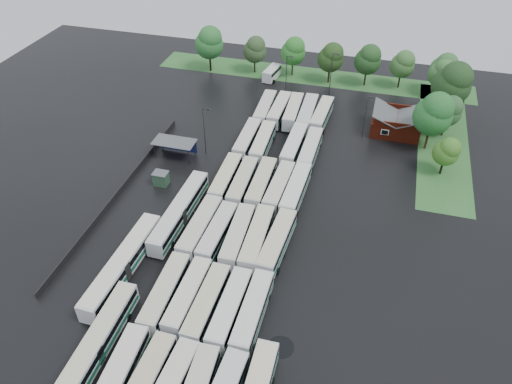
# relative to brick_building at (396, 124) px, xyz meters

# --- Properties ---
(ground) EXTENTS (160.00, 160.00, 0.00)m
(ground) POSITION_rel_brick_building_xyz_m (-24.00, -42.77, -1.87)
(ground) COLOR black
(ground) RESTS_ON ground
(brick_building) EXTENTS (10.07, 8.60, 5.39)m
(brick_building) POSITION_rel_brick_building_xyz_m (0.00, 0.00, 0.00)
(brick_building) COLOR #61190A
(brick_building) RESTS_ON ground
(wash_shed) EXTENTS (8.20, 4.20, 3.58)m
(wash_shed) POSITION_rel_brick_building_xyz_m (-41.20, -20.74, 1.12)
(wash_shed) COLOR #2D2D30
(wash_shed) RESTS_ON ground
(utility_hut) EXTENTS (2.70, 2.20, 2.62)m
(utility_hut) POSITION_rel_brick_building_xyz_m (-40.20, -30.17, -0.55)
(utility_hut) COLOR #294830
(utility_hut) RESTS_ON ground
(grass_strip_north) EXTENTS (80.00, 10.00, 0.01)m
(grass_strip_north) POSITION_rel_brick_building_xyz_m (-22.00, 22.03, -1.86)
(grass_strip_north) COLOR #2F682C
(grass_strip_north) RESTS_ON ground
(grass_strip_east) EXTENTS (10.00, 50.00, 0.01)m
(grass_strip_east) POSITION_rel_brick_building_xyz_m (10.00, 0.03, -1.86)
(grass_strip_east) COLOR #2F682C
(grass_strip_east) RESTS_ON ground
(west_fence) EXTENTS (0.10, 50.00, 1.20)m
(west_fence) POSITION_rel_brick_building_xyz_m (-46.20, -34.77, -1.27)
(west_fence) COLOR #2D2D30
(west_fence) RESTS_ON ground
(bus_r0c0) EXTENTS (3.46, 13.39, 3.69)m
(bus_r0c0) POSITION_rel_brick_building_xyz_m (-28.40, -68.70, 0.16)
(bus_r0c0) COLOR silver
(bus_r0c0) RESTS_ON ground
(bus_r1c0) EXTENTS (3.07, 13.08, 3.62)m
(bus_r1c0) POSITION_rel_brick_building_xyz_m (-28.23, -55.24, 0.13)
(bus_r1c0) COLOR silver
(bus_r1c0) RESTS_ON ground
(bus_r1c1) EXTENTS (2.75, 12.57, 3.50)m
(bus_r1c1) POSITION_rel_brick_building_xyz_m (-25.01, -54.92, 0.06)
(bus_r1c1) COLOR silver
(bus_r1c1) RESTS_ON ground
(bus_r1c2) EXTENTS (2.81, 12.74, 3.54)m
(bus_r1c2) POSITION_rel_brick_building_xyz_m (-22.03, -55.48, 0.08)
(bus_r1c2) COLOR silver
(bus_r1c2) RESTS_ON ground
(bus_r1c3) EXTENTS (2.79, 12.81, 3.56)m
(bus_r1c3) POSITION_rel_brick_building_xyz_m (-18.77, -55.47, 0.09)
(bus_r1c3) COLOR silver
(bus_r1c3) RESTS_ON ground
(bus_r1c4) EXTENTS (2.81, 12.94, 3.60)m
(bus_r1c4) POSITION_rel_brick_building_xyz_m (-15.67, -55.18, 0.11)
(bus_r1c4) COLOR silver
(bus_r1c4) RESTS_ON ground
(bus_r2c0) EXTENTS (3.14, 13.39, 3.71)m
(bus_r2c0) POSITION_rel_brick_building_xyz_m (-28.27, -41.47, 0.18)
(bus_r2c0) COLOR silver
(bus_r2c0) RESTS_ON ground
(bus_r2c1) EXTENTS (3.01, 12.65, 3.50)m
(bus_r2c1) POSITION_rel_brick_building_xyz_m (-25.28, -41.75, 0.06)
(bus_r2c1) COLOR silver
(bus_r2c1) RESTS_ON ground
(bus_r2c2) EXTENTS (3.27, 12.92, 3.57)m
(bus_r2c2) POSITION_rel_brick_building_xyz_m (-21.94, -41.69, 0.10)
(bus_r2c2) COLOR silver
(bus_r2c2) RESTS_ON ground
(bus_r2c3) EXTENTS (3.20, 13.37, 3.70)m
(bus_r2c3) POSITION_rel_brick_building_xyz_m (-18.87, -41.48, 0.17)
(bus_r2c3) COLOR silver
(bus_r2c3) RESTS_ON ground
(bus_r2c4) EXTENTS (3.49, 13.39, 3.69)m
(bus_r2c4) POSITION_rel_brick_building_xyz_m (-15.67, -41.48, 0.17)
(bus_r2c4) COLOR silver
(bus_r2c4) RESTS_ON ground
(bus_r3c0) EXTENTS (2.92, 12.72, 3.53)m
(bus_r3c0) POSITION_rel_brick_building_xyz_m (-28.49, -27.83, 0.07)
(bus_r3c0) COLOR silver
(bus_r3c0) RESTS_ON ground
(bus_r3c1) EXTENTS (3.01, 12.78, 3.54)m
(bus_r3c1) POSITION_rel_brick_building_xyz_m (-25.20, -28.17, 0.08)
(bus_r3c1) COLOR silver
(bus_r3c1) RESTS_ON ground
(bus_r3c2) EXTENTS (2.95, 13.04, 3.62)m
(bus_r3c2) POSITION_rel_brick_building_xyz_m (-21.87, -27.71, 0.12)
(bus_r3c2) COLOR silver
(bus_r3c2) RESTS_ON ground
(bus_r3c3) EXTENTS (3.12, 12.89, 3.57)m
(bus_r3c3) POSITION_rel_brick_building_xyz_m (-18.61, -27.83, 0.09)
(bus_r3c3) COLOR silver
(bus_r3c3) RESTS_ON ground
(bus_r3c4) EXTENTS (3.16, 13.33, 3.69)m
(bus_r3c4) POSITION_rel_brick_building_xyz_m (-15.60, -27.98, 0.16)
(bus_r3c4) COLOR silver
(bus_r3c4) RESTS_ON ground
(bus_r4c0) EXTENTS (2.88, 12.76, 3.54)m
(bus_r4c0) POSITION_rel_brick_building_xyz_m (-28.44, -14.19, 0.08)
(bus_r4c0) COLOR silver
(bus_r4c0) RESTS_ON ground
(bus_r4c1) EXTENTS (3.13, 12.77, 3.53)m
(bus_r4c1) POSITION_rel_brick_building_xyz_m (-25.14, -14.54, 0.08)
(bus_r4c1) COLOR silver
(bus_r4c1) RESTS_ON ground
(bus_r4c3) EXTENTS (3.02, 13.20, 3.66)m
(bus_r4c3) POSITION_rel_brick_building_xyz_m (-18.90, -14.04, 0.15)
(bus_r4c3) COLOR silver
(bus_r4c3) RESTS_ON ground
(bus_r4c4) EXTENTS (2.84, 12.99, 3.61)m
(bus_r4c4) POSITION_rel_brick_building_xyz_m (-15.53, -14.71, 0.12)
(bus_r4c4) COLOR silver
(bus_r4c4) RESTS_ON ground
(bus_r5c0) EXTENTS (3.24, 12.90, 3.56)m
(bus_r5c0) POSITION_rel_brick_building_xyz_m (-28.22, -1.10, 0.09)
(bus_r5c0) COLOR silver
(bus_r5c0) RESTS_ON ground
(bus_r5c1) EXTENTS (2.81, 12.65, 3.51)m
(bus_r5c1) POSITION_rel_brick_building_xyz_m (-25.10, -0.67, 0.07)
(bus_r5c1) COLOR silver
(bus_r5c1) RESTS_ON ground
(bus_r5c2) EXTENTS (3.23, 12.79, 3.53)m
(bus_r5c2) POSITION_rel_brick_building_xyz_m (-22.01, -0.56, 0.08)
(bus_r5c2) COLOR silver
(bus_r5c2) RESTS_ON ground
(bus_r5c3) EXTENTS (3.10, 13.36, 3.70)m
(bus_r5c3) POSITION_rel_brick_building_xyz_m (-18.79, -0.84, 0.17)
(bus_r5c3) COLOR silver
(bus_r5c3) RESTS_ON ground
(bus_r5c4) EXTENTS (3.35, 12.94, 3.57)m
(bus_r5c4) POSITION_rel_brick_building_xyz_m (-15.68, -0.54, 0.10)
(bus_r5c4) COLOR silver
(bus_r5c4) RESTS_ON ground
(artic_bus_west_a) EXTENTS (2.99, 19.15, 3.55)m
(artic_bus_west_a) POSITION_rel_brick_building_xyz_m (-33.17, -65.60, 0.10)
(artic_bus_west_a) COLOR silver
(artic_bus_west_a) RESTS_ON ground
(artic_bus_west_b) EXTENTS (3.14, 19.40, 3.59)m
(artic_bus_west_b) POSITION_rel_brick_building_xyz_m (-33.01, -38.59, 0.12)
(artic_bus_west_b) COLOR silver
(artic_bus_west_b) RESTS_ON ground
(artic_bus_west_c) EXTENTS (3.37, 20.01, 3.70)m
(artic_bus_west_c) POSITION_rel_brick_building_xyz_m (-36.40, -52.03, 0.19)
(artic_bus_west_c) COLOR silver
(artic_bus_west_c) RESTS_ON ground
(minibus) EXTENTS (3.46, 6.99, 2.92)m
(minibus) POSITION_rel_brick_building_xyz_m (-31.42, 17.71, -0.25)
(minibus) COLOR white
(minibus) RESTS_ON ground
(tree_north_0) EXTENTS (7.22, 7.22, 11.95)m
(tree_north_0) POSITION_rel_brick_building_xyz_m (-47.77, 18.07, 5.82)
(tree_north_0) COLOR black
(tree_north_0) RESTS_ON ground
(tree_north_1) EXTENTS (5.87, 5.87, 9.72)m
(tree_north_1) POSITION_rel_brick_building_xyz_m (-36.48, 20.22, 4.39)
(tree_north_1) COLOR black
(tree_north_1) RESTS_ON ground
(tree_north_2) EXTENTS (6.17, 6.17, 10.22)m
(tree_north_2) POSITION_rel_brick_building_xyz_m (-26.79, 21.12, 4.71)
(tree_north_2) COLOR #3B2B1F
(tree_north_2) RESTS_ON ground
(tree_north_3) EXTENTS (6.29, 6.29, 10.42)m
(tree_north_3) POSITION_rel_brick_building_xyz_m (-17.16, 19.51, 4.83)
(tree_north_3) COLOR black
(tree_north_3) RESTS_ON ground
(tree_north_4) EXTENTS (6.37, 6.37, 10.56)m
(tree_north_4) POSITION_rel_brick_building_xyz_m (-8.38, 20.46, 4.93)
(tree_north_4) COLOR black
(tree_north_4) RESTS_ON ground
(tree_north_5) EXTENTS (5.79, 5.79, 9.60)m
(tree_north_5) POSITION_rel_brick_building_xyz_m (-0.24, 21.46, 4.31)
(tree_north_5) COLOR black
(tree_north_5) RESTS_ON ground
(tree_north_6) EXTENTS (6.26, 6.26, 10.37)m
(tree_north_6) POSITION_rel_brick_building_xyz_m (9.06, 20.56, 4.80)
(tree_north_6) COLOR #3B2C19
(tree_north_6) RESTS_ON ground
(tree_east_0) EXTENTS (4.88, 4.85, 8.04)m
(tree_east_0) POSITION_rel_brick_building_xyz_m (9.37, -13.04, 3.30)
(tree_east_0) COLOR black
(tree_east_0) RESTS_ON ground
(tree_east_1) EXTENTS (7.62, 7.62, 12.62)m
(tree_east_1) POSITION_rel_brick_building_xyz_m (6.49, -4.83, 6.25)
(tree_east_1) COLOR #392013
(tree_east_1) RESTS_ON ground
(tree_east_2) EXTENTS (5.63, 5.63, 9.32)m
(tree_east_2) POSITION_rel_brick_building_xyz_m (9.84, 1.27, 4.13)
(tree_east_2) COLOR black
(tree_east_2) RESTS_ON ground
(tree_east_3) EXTENTS (8.24, 8.24, 13.64)m
(tree_east_3) POSITION_rel_brick_building_xyz_m (10.14, 8.21, 6.91)
(tree_east_3) COLOR black
(tree_east_3) RESTS_ON ground
(tree_east_4) EXTENTS (5.82, 5.82, 9.63)m
(tree_east_4) POSITION_rel_brick_building_xyz_m (8.63, 18.83, 4.33)
(tree_east_4) COLOR #37261A
(tree_east_4) RESTS_ON ground
(lamp_post_ne) EXTENTS (1.46, 0.29, 9.51)m
(lamp_post_ne) POSITION_rel_brick_building_xyz_m (-6.29, -3.90, 3.65)
(lamp_post_ne) COLOR #2D2D30
(lamp_post_ne) RESTS_ON ground
(lamp_post_nw) EXTENTS (1.59, 0.31, 10.35)m
(lamp_post_nw) POSITION_rel_brick_building_xyz_m (-35.65, -18.55, 4.14)
(lamp_post_nw) COLOR #2D2D30
(lamp_post_nw) RESTS_ON ground
(lamp_post_back_w) EXTENTS (1.48, 0.29, 9.63)m
(lamp_post_back_w) POSITION_rel_brick_building_xyz_m (-26.11, 10.80, 3.72)
(lamp_post_back_w) COLOR #2D2D30
(lamp_post_back_w) RESTS_ON ground
(lamp_post_back_e) EXTENTS (1.62, 0.32, 10.53)m
(lamp_post_back_e) POSITION_rel_brick_building_xyz_m (-15.94, 12.84, 4.25)
(lamp_post_back_e) COLOR #2D2D30
(lamp_post_back_e) RESTS_ON ground
(puddle_0) EXTENTS (4.41, 4.41, 0.01)m
(puddle_0) POSITION_rel_brick_building_xyz_m (-28.84, -61.86, -1.86)
(puddle_0) COLOR black
(puddle_0) RESTS_ON ground
(puddle_1) EXTENTS (4.58, 4.58, 0.01)m
(puddle_1) POSITION_rel_brick_building_xyz_m (-16.55, -62.33, -1.86)
(puddle_1) COLOR black
(puddle_1) RESTS_ON ground
(puddle_2) EXTENTS (5.80, 5.80, 0.01)m
(puddle_2) POSITION_rel_brick_building_xyz_m (-33.86, -42.11, -1.86)
(puddle_2) COLOR black
(puddle_2) RESTS_ON ground
(puddle_3) EXTENTS (4.08, 4.08, 0.01)m
(puddle_3) POSITION_rel_brick_building_xyz_m (-16.16, -42.01, -1.86)
(puddle_3) COLOR black
(puddle_3) RESTS_ON ground
(puddle_4) EXTENTS (3.55, 3.55, 0.01)m
(puddle_4) POSITION_rel_brick_building_xyz_m (-11.06, -58.09, -1.86)
(puddle_4) COLOR black
(puddle_4) RESTS_ON ground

